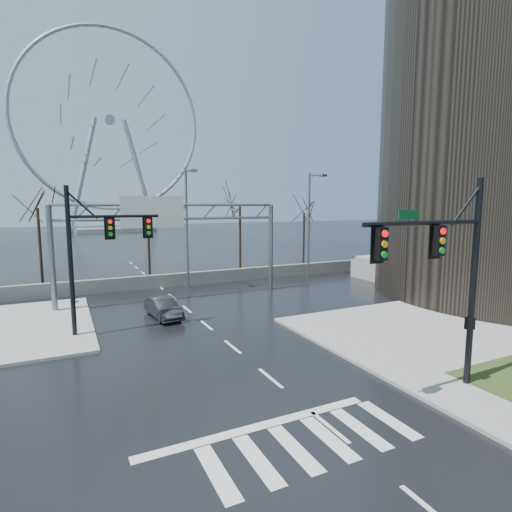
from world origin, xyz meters
TOP-DOWN VIEW (x-y plane):
  - ground at (0.00, 0.00)m, footprint 260.00×260.00m
  - sidewalk_right_ext at (10.00, 2.00)m, footprint 12.00×10.00m
  - barrier_wall at (0.00, 20.00)m, footprint 52.00×0.50m
  - signal_mast_near at (5.14, -4.04)m, footprint 5.52×0.41m
  - signal_mast_far at (-5.87, 8.96)m, footprint 4.72×0.41m
  - sign_gantry at (-0.38, 14.96)m, footprint 16.36×0.40m
  - streetlight_mid at (2.00, 18.16)m, footprint 0.50×2.55m
  - streetlight_right at (14.00, 18.16)m, footprint 0.50×2.55m
  - tree_left at (-9.00, 23.50)m, footprint 3.75×3.75m
  - tree_center at (0.00, 24.50)m, footprint 3.25×3.25m
  - tree_right at (9.00, 23.50)m, footprint 3.90×3.90m
  - tree_far_right at (17.00, 24.00)m, footprint 3.40×3.40m
  - ferris_wheel at (5.00, 95.00)m, footprint 45.00×6.00m
  - car at (-1.89, 10.69)m, footprint 1.77×3.95m

SIDE VIEW (x-z plane):
  - ground at x=0.00m, z-range 0.00..0.00m
  - sidewalk_right_ext at x=10.00m, z-range 0.00..0.15m
  - barrier_wall at x=0.00m, z-range 0.00..1.10m
  - car at x=-1.89m, z-range 0.00..1.26m
  - signal_mast_far at x=-5.87m, z-range 0.83..8.83m
  - signal_mast_near at x=5.14m, z-range 0.87..8.87m
  - tree_center at x=0.00m, z-range 1.92..8.42m
  - sign_gantry at x=-0.38m, z-range 1.38..8.98m
  - tree_far_right at x=17.00m, z-range 2.01..8.81m
  - streetlight_mid at x=2.00m, z-range 0.89..10.89m
  - streetlight_right at x=14.00m, z-range 0.89..10.89m
  - tree_left at x=-9.00m, z-range 2.23..9.73m
  - tree_right at x=9.00m, z-range 2.32..10.12m
  - ferris_wheel at x=5.00m, z-range 0.68..51.59m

